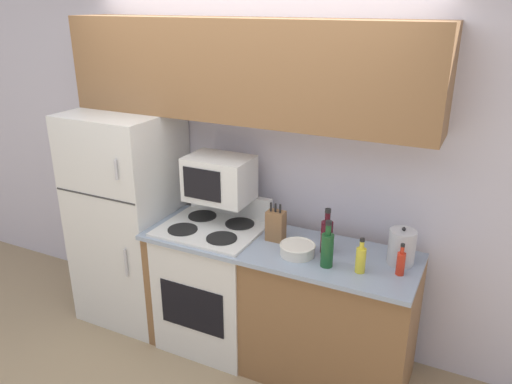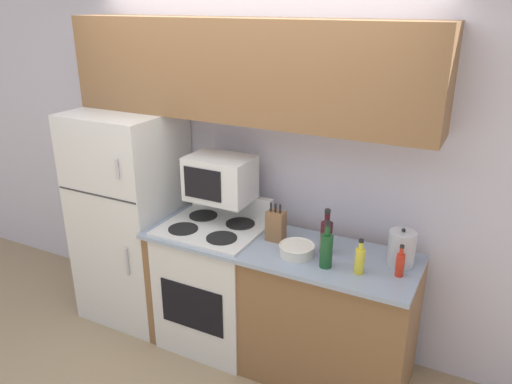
# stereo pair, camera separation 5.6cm
# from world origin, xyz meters

# --- Properties ---
(ground_plane) EXTENTS (12.00, 12.00, 0.00)m
(ground_plane) POSITION_xyz_m (0.00, 0.00, 0.00)
(ground_plane) COLOR tan
(wall_back) EXTENTS (8.00, 0.05, 2.55)m
(wall_back) POSITION_xyz_m (0.00, 0.71, 1.27)
(wall_back) COLOR silver
(wall_back) RESTS_ON ground_plane
(lower_cabinets) EXTENTS (1.85, 0.63, 0.93)m
(lower_cabinets) POSITION_xyz_m (0.37, 0.29, 0.47)
(lower_cabinets) COLOR brown
(lower_cabinets) RESTS_ON ground_plane
(refrigerator) EXTENTS (0.74, 0.70, 1.68)m
(refrigerator) POSITION_xyz_m (-0.92, 0.34, 0.84)
(refrigerator) COLOR silver
(refrigerator) RESTS_ON ground_plane
(upper_cabinets) EXTENTS (2.59, 0.36, 0.66)m
(upper_cabinets) POSITION_xyz_m (0.00, 0.51, 2.01)
(upper_cabinets) COLOR brown
(upper_cabinets) RESTS_ON refrigerator
(stove) EXTENTS (0.69, 0.61, 1.11)m
(stove) POSITION_xyz_m (-0.14, 0.28, 0.49)
(stove) COLOR silver
(stove) RESTS_ON ground_plane
(microwave) EXTENTS (0.45, 0.32, 0.31)m
(microwave) POSITION_xyz_m (-0.14, 0.41, 1.27)
(microwave) COLOR silver
(microwave) RESTS_ON stove
(knife_block) EXTENTS (0.12, 0.09, 0.27)m
(knife_block) POSITION_xyz_m (0.33, 0.33, 1.04)
(knife_block) COLOR brown
(knife_block) RESTS_ON lower_cabinets
(bowl) EXTENTS (0.23, 0.23, 0.07)m
(bowl) POSITION_xyz_m (0.54, 0.20, 0.97)
(bowl) COLOR silver
(bowl) RESTS_ON lower_cabinets
(bottle_wine_red) EXTENTS (0.08, 0.08, 0.30)m
(bottle_wine_red) POSITION_xyz_m (0.69, 0.32, 1.05)
(bottle_wine_red) COLOR #470F19
(bottle_wine_red) RESTS_ON lower_cabinets
(bottle_wine_green) EXTENTS (0.08, 0.08, 0.30)m
(bottle_wine_green) POSITION_xyz_m (0.76, 0.14, 1.05)
(bottle_wine_green) COLOR #194C23
(bottle_wine_green) RESTS_ON lower_cabinets
(bottle_cooking_spray) EXTENTS (0.06, 0.06, 0.22)m
(bottle_cooking_spray) POSITION_xyz_m (0.96, 0.17, 1.02)
(bottle_cooking_spray) COLOR gold
(bottle_cooking_spray) RESTS_ON lower_cabinets
(bottle_hot_sauce) EXTENTS (0.05, 0.05, 0.20)m
(bottle_hot_sauce) POSITION_xyz_m (1.18, 0.24, 1.01)
(bottle_hot_sauce) COLOR red
(bottle_hot_sauce) RESTS_ON lower_cabinets
(kettle) EXTENTS (0.16, 0.16, 0.24)m
(kettle) POSITION_xyz_m (1.15, 0.38, 1.04)
(kettle) COLOR #B7B7BC
(kettle) RESTS_ON lower_cabinets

